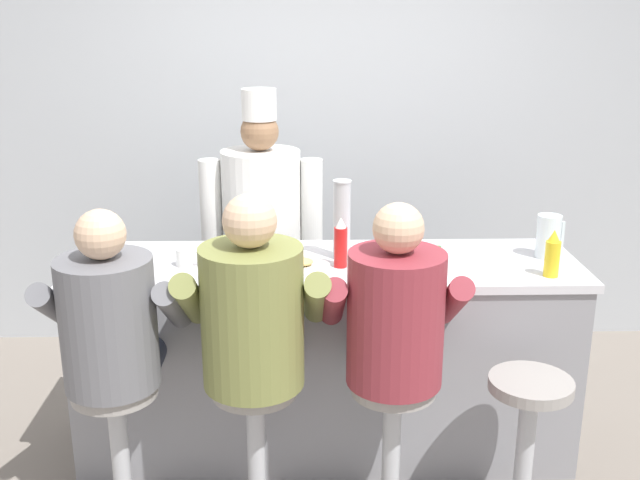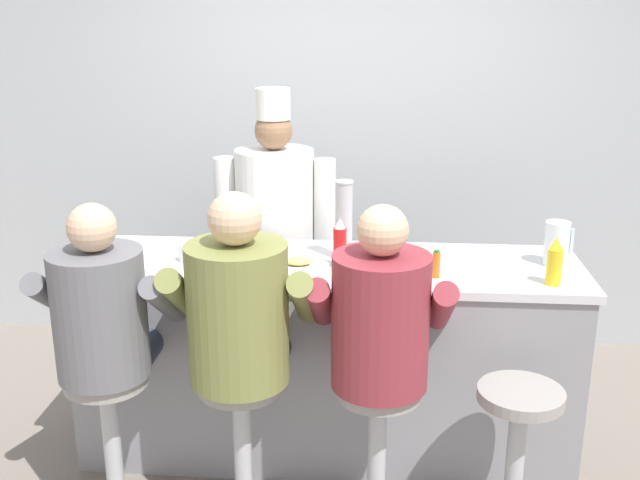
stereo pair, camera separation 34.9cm
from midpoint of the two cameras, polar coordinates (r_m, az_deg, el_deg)
wall_back at (r=4.81m, az=-2.13°, el=7.70°), size 10.00×0.06×2.70m
diner_counter at (r=3.75m, az=-2.22°, el=-8.89°), size 2.41×0.70×0.99m
ketchup_bottle_red at (r=3.46m, az=-1.30°, el=-0.34°), size 0.06×0.06×0.24m
mustard_bottle_yellow at (r=3.45m, az=14.57°, el=-1.15°), size 0.07×0.07×0.22m
hot_sauce_bottle_orange at (r=3.40m, az=6.10°, el=-1.60°), size 0.04×0.04×0.13m
water_pitcher_clear at (r=3.71m, az=14.47°, el=0.23°), size 0.13×0.12×0.21m
breakfast_plate at (r=3.47m, az=-4.43°, el=-2.02°), size 0.28×0.28×0.05m
cereal_bowl at (r=3.50m, az=-10.46°, el=-1.83°), size 0.14×0.14×0.06m
coffee_mug_white at (r=3.58m, az=-12.99°, el=-1.34°), size 0.12×0.08×0.08m
cup_stack_steel at (r=3.55m, az=-1.13°, el=1.52°), size 0.09×0.09×0.38m
diner_seated_grey at (r=3.18m, az=-18.69°, el=-6.78°), size 0.58×0.57×1.42m
diner_seated_olive at (r=3.06m, az=-8.40°, el=-6.48°), size 0.62×0.61×1.48m
diner_seated_maroon at (r=3.04m, az=2.40°, el=-6.77°), size 0.59×0.58×1.44m
empty_stool_round at (r=3.31m, az=12.53°, el=-13.90°), size 0.35×0.35×0.69m
cook_in_whites_near at (r=4.21m, az=-6.81°, el=0.70°), size 0.68×0.44×1.74m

